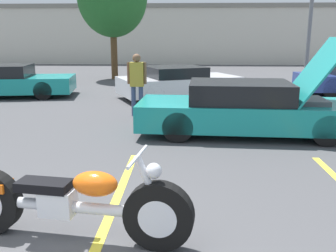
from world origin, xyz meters
name	(u,v)px	position (x,y,z in m)	size (l,w,h in m)	color
parking_stripe_middle	(98,243)	(0.73, 1.15, 0.00)	(0.12, 5.94, 0.01)	yellow
far_building	(164,33)	(0.00, 27.96, 2.34)	(32.00, 4.20, 4.40)	beige
motorcycle	(70,203)	(0.43, 1.23, 0.42)	(2.61, 0.75, 1.00)	black
show_car_hood_open	(248,109)	(3.02, 5.73, 0.57)	(4.84, 1.98, 2.10)	teal
parked_car_mid_row	(178,83)	(1.41, 10.59, 0.54)	(4.48, 3.42, 1.10)	silver
parked_car_left_row	(4,82)	(-4.76, 10.63, 0.54)	(4.92, 2.52, 1.13)	teal
spectator_by_show_car	(137,80)	(0.36, 7.57, 0.99)	(0.52, 0.22, 1.66)	#38476B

